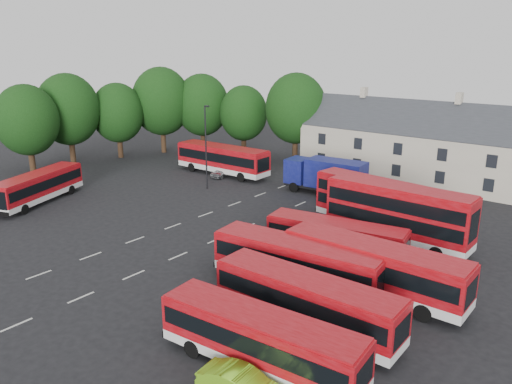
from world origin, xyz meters
TOP-DOWN VIEW (x-y plane):
  - ground at (0.00, 0.00)m, footprint 140.00×140.00m
  - lane_markings at (2.50, 2.00)m, footprint 5.15×33.80m
  - treeline at (-20.74, 19.36)m, footprint 29.92×32.59m
  - terrace_houses at (14.00, 30.00)m, footprint 35.70×7.13m
  - bus_row_a at (17.91, -8.62)m, footprint 10.47×3.23m
  - bus_row_b at (17.62, -4.28)m, footprint 10.72×2.66m
  - bus_row_c at (14.53, -0.63)m, footprint 11.25×3.74m
  - bus_row_d at (18.62, 1.60)m, footprint 11.55×2.71m
  - bus_row_e at (14.17, 4.81)m, footprint 10.23×3.93m
  - bus_dd_south at (16.35, 10.42)m, footprint 11.26×2.79m
  - bus_dd_north at (13.35, 12.41)m, footprint 10.49×3.53m
  - bus_west at (-15.13, -1.63)m, footprint 6.04×10.58m
  - bus_north at (-8.68, 17.78)m, footprint 12.17×3.07m
  - box_truck at (5.09, 18.49)m, footprint 8.58×3.38m
  - silver_car at (-8.00, 17.13)m, footprint 1.80×3.78m
  - lamppost at (-5.83, 12.20)m, footprint 0.62×0.29m

SIDE VIEW (x-z plane):
  - ground at x=0.00m, z-range 0.00..0.00m
  - lane_markings at x=2.50m, z-range 0.00..0.01m
  - silver_car at x=-8.00m, z-range 0.00..1.25m
  - bus_row_e at x=14.17m, z-range 0.29..3.11m
  - bus_row_a at x=17.91m, z-range 0.29..3.21m
  - bus_west at x=-15.13m, z-range 0.30..3.25m
  - bus_row_b at x=17.62m, z-range 0.31..3.33m
  - bus_row_c at x=14.53m, z-range 0.32..3.44m
  - bus_row_d at x=18.62m, z-range 0.33..3.59m
  - bus_north at x=-8.68m, z-range 0.35..3.77m
  - box_truck at x=5.09m, z-range 0.23..3.89m
  - bus_dd_north at x=13.35m, z-range 0.29..4.51m
  - bus_dd_south at x=16.35m, z-range 0.32..4.92m
  - terrace_houses at x=14.00m, z-range -1.17..8.89m
  - lamppost at x=-5.83m, z-range 0.30..9.19m
  - treeline at x=-20.74m, z-range 0.68..12.69m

